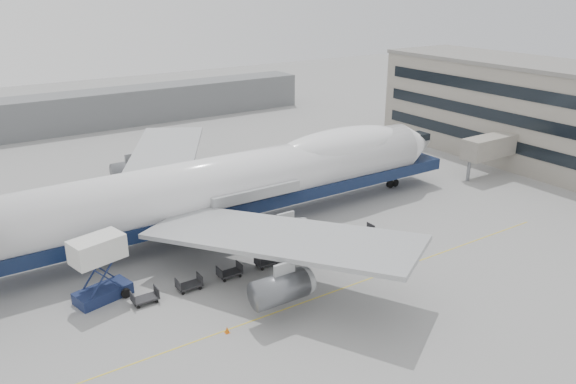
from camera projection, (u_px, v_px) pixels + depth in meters
ground at (292, 268)px, 56.54m from camera, size 260.00×260.00×0.00m
apron_line at (328, 294)px, 51.85m from camera, size 60.00×0.15×0.01m
hangar at (40, 116)px, 104.85m from camera, size 110.00×8.00×7.00m
airliner at (239, 181)px, 64.28m from camera, size 67.00×55.30×19.98m
catering_truck at (99, 265)px, 49.87m from camera, size 5.35×4.20×6.08m
traffic_cone at (227, 330)px, 45.97m from camera, size 0.40×0.40×0.60m
dolly_0 at (145, 298)px, 50.14m from camera, size 2.30×1.35×1.30m
dolly_1 at (189, 285)px, 52.34m from camera, size 2.30×1.35×1.30m
dolly_2 at (230, 272)px, 54.53m from camera, size 2.30×1.35×1.30m
dolly_3 at (267, 261)px, 56.73m from camera, size 2.30×1.35×1.30m
dolly_4 at (301, 251)px, 58.92m from camera, size 2.30×1.35×1.30m
dolly_5 at (333, 241)px, 61.12m from camera, size 2.30×1.35×1.30m
dolly_6 at (363, 232)px, 63.31m from camera, size 2.30×1.35×1.30m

